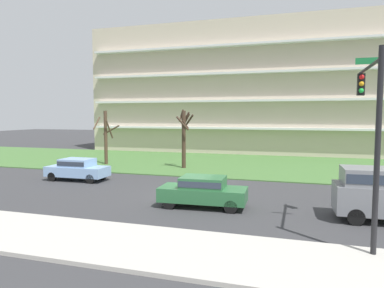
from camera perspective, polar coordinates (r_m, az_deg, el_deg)
ground at (r=20.58m, az=-0.81°, el=-8.46°), size 160.00×160.00×0.00m
sidewalk_curb_near at (r=13.48m, az=-11.75°, el=-15.37°), size 80.00×4.00×0.15m
grass_lawn_strip at (r=33.95m, az=6.50°, el=-3.21°), size 80.00×16.00×0.08m
apartment_building at (r=48.50m, az=9.89°, el=8.44°), size 40.20×14.82×15.85m
tree_far_left at (r=34.13m, az=-13.74°, el=1.26°), size 2.09×2.11×5.08m
tree_left at (r=30.76m, az=-1.29°, el=1.41°), size 1.41×1.54×5.18m
sedan_blue_near_left at (r=26.69m, az=-17.99°, el=-3.76°), size 4.43×1.88×1.57m
sedan_green_center_left at (r=18.10m, az=1.78°, el=-7.46°), size 4.48×2.00×1.57m
traffic_signal_mast at (r=13.98m, az=26.92°, el=3.83°), size 0.90×4.25×6.85m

